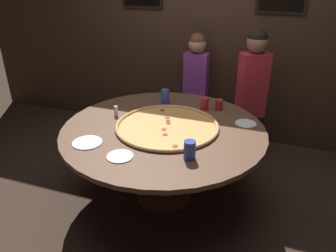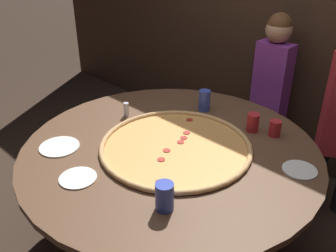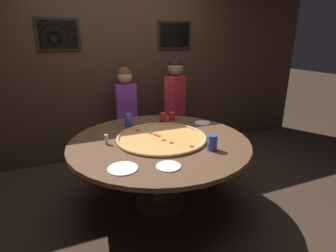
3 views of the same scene
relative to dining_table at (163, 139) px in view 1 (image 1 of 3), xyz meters
name	(u,v)px [view 1 (image 1 of 3)]	position (x,y,z in m)	size (l,w,h in m)	color
ground_plane	(164,195)	(0.00, 0.00, -0.63)	(24.00, 24.00, 0.00)	#38281E
back_wall	(206,33)	(0.00, 1.50, 0.68)	(6.40, 0.08, 2.60)	#3D281C
dining_table	(163,139)	(0.00, 0.00, 0.00)	(1.79, 1.79, 0.74)	brown
giant_pizza	(167,126)	(0.03, 0.02, 0.12)	(0.91, 0.91, 0.03)	#E0994C
drink_cup_beside_pizza	(190,150)	(0.36, -0.41, 0.18)	(0.09, 0.09, 0.14)	#384CB7
drink_cup_far_left	(205,104)	(0.24, 0.52, 0.17)	(0.08, 0.08, 0.12)	#B22328
drink_cup_near_left	(219,105)	(0.38, 0.56, 0.16)	(0.07, 0.07, 0.10)	#B22328
drink_cup_front_edge	(165,97)	(-0.18, 0.54, 0.18)	(0.08, 0.08, 0.15)	#384CB7
white_plate_far_back	(87,143)	(-0.48, -0.46, 0.11)	(0.24, 0.24, 0.01)	white
white_plate_near_front	(120,156)	(-0.14, -0.56, 0.11)	(0.20, 0.20, 0.01)	white
white_plate_right_side	(246,123)	(0.67, 0.32, 0.11)	(0.19, 0.19, 0.01)	white
condiment_shaker	(116,111)	(-0.51, 0.09, 0.16)	(0.04, 0.04, 0.10)	silver
diner_far_left	(252,88)	(0.64, 1.05, 0.20)	(0.38, 0.30, 1.46)	#232328
diner_centre_back	(196,83)	(-0.04, 1.23, 0.13)	(0.34, 0.20, 1.35)	#232328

